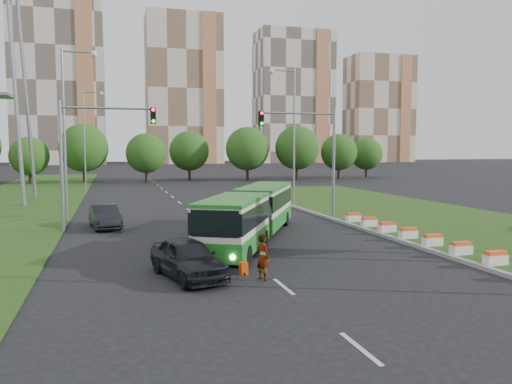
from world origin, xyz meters
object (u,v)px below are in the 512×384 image
object	(u,v)px
traffic_mast_median	(313,145)
articulated_bus	(247,214)
shopping_trolley	(244,268)
traffic_mast_left	(89,145)
pedestrian	(263,257)
car_left_near	(188,258)
car_left_far	(105,217)

from	to	relation	value
traffic_mast_median	articulated_bus	distance (m)	10.11
shopping_trolley	traffic_mast_left	bearing A→B (deg)	104.36
pedestrian	traffic_mast_left	bearing A→B (deg)	3.98
traffic_mast_median	traffic_mast_left	world-z (taller)	same
pedestrian	articulated_bus	bearing A→B (deg)	-33.21
traffic_mast_left	car_left_near	xyz separation A→B (m)	(4.14, -12.73, -4.56)
traffic_mast_median	shopping_trolley	world-z (taller)	traffic_mast_median
traffic_mast_median	pedestrian	xyz separation A→B (m)	(-8.24, -14.87, -4.44)
car_left_near	car_left_far	distance (m)	14.31
traffic_mast_left	articulated_bus	xyz separation A→B (m)	(8.49, -5.55, -3.85)
articulated_bus	pedestrian	distance (m)	8.49
car_left_far	shopping_trolley	size ratio (longest dim) A/B	8.77
articulated_bus	shopping_trolley	world-z (taller)	articulated_bus
car_left_near	car_left_far	xyz separation A→B (m)	(-3.35, 13.91, -0.04)
car_left_far	car_left_near	bearing A→B (deg)	-85.11
car_left_far	articulated_bus	bearing A→B (deg)	-49.80
traffic_mast_left	shopping_trolley	world-z (taller)	traffic_mast_left
traffic_mast_median	shopping_trolley	distance (m)	17.18
traffic_mast_left	car_left_near	distance (m)	14.15
articulated_bus	car_left_near	bearing A→B (deg)	-93.40
articulated_bus	car_left_near	xyz separation A→B (m)	(-4.34, -7.19, -0.71)
traffic_mast_left	articulated_bus	bearing A→B (deg)	-33.17
car_left_near	shopping_trolley	distance (m)	2.32
shopping_trolley	articulated_bus	bearing A→B (deg)	62.02
traffic_mast_left	shopping_trolley	bearing A→B (deg)	-63.56
traffic_mast_left	pedestrian	xyz separation A→B (m)	(6.92, -13.87, -4.44)
pedestrian	car_left_far	bearing A→B (deg)	-0.38
car_left_near	car_left_far	bearing A→B (deg)	88.78
car_left_near	car_left_far	world-z (taller)	car_left_near
traffic_mast_median	car_left_near	distance (m)	18.19
traffic_mast_median	traffic_mast_left	xyz separation A→B (m)	(-15.16, -1.00, 0.00)
pedestrian	shopping_trolley	distance (m)	1.30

